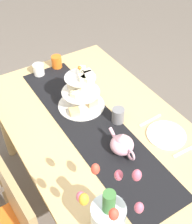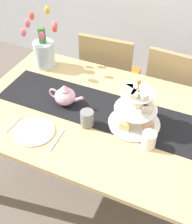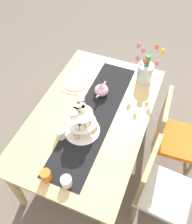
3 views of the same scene
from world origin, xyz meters
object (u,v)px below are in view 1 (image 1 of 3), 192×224
(fork_left, at_px, (184,151))
(mug_orange, at_px, (57,62))
(mug_grey, at_px, (118,115))
(tiered_cake_stand, at_px, (81,93))
(dining_table, at_px, (97,135))
(tulip_vase, at_px, (108,216))
(cream_jug, at_px, (39,70))
(teapot, at_px, (122,144))
(mug_white_text, at_px, (89,84))
(dinner_plate_left, at_px, (166,135))
(knife_left, at_px, (150,120))

(fork_left, xyz_separation_m, mug_orange, (1.11, 0.23, 0.04))
(fork_left, distance_m, mug_grey, 0.43)
(fork_left, bearing_deg, tiered_cake_stand, 24.70)
(mug_grey, distance_m, mug_orange, 0.72)
(dining_table, height_order, fork_left, fork_left)
(tiered_cake_stand, relative_size, tulip_vase, 0.76)
(fork_left, relative_size, mug_grey, 1.58)
(cream_jug, relative_size, fork_left, 0.57)
(mug_grey, bearing_deg, fork_left, -156.01)
(dining_table, relative_size, cream_jug, 18.67)
(dining_table, bearing_deg, teapot, 180.00)
(fork_left, distance_m, mug_orange, 1.14)
(mug_white_text, bearing_deg, mug_grey, 177.82)
(dining_table, bearing_deg, tulip_vase, 151.98)
(mug_orange, bearing_deg, dinner_plate_left, -166.74)
(tulip_vase, relative_size, dinner_plate_left, 1.74)
(teapot, relative_size, mug_orange, 2.51)
(knife_left, bearing_deg, mug_grey, 59.91)
(fork_left, bearing_deg, mug_orange, 11.58)
(teapot, xyz_separation_m, cream_jug, (0.91, 0.09, -0.02))
(dinner_plate_left, xyz_separation_m, mug_grey, (0.25, 0.17, 0.05))
(mug_orange, bearing_deg, mug_white_text, -169.22)
(dinner_plate_left, xyz_separation_m, fork_left, (-0.14, 0.00, -0.00))
(dinner_plate_left, bearing_deg, knife_left, 0.00)
(fork_left, height_order, knife_left, same)
(teapot, bearing_deg, tiered_cake_stand, -0.10)
(cream_jug, distance_m, dinner_plate_left, 1.03)
(tiered_cake_stand, distance_m, mug_orange, 0.49)
(teapot, bearing_deg, knife_left, -70.23)
(mug_orange, bearing_deg, mug_grey, -175.72)
(dinner_plate_left, bearing_deg, mug_orange, 13.26)
(knife_left, height_order, mug_white_text, mug_white_text)
(tiered_cake_stand, bearing_deg, cream_jug, 11.00)
(mug_white_text, bearing_deg, cream_jug, 32.98)
(fork_left, distance_m, mug_white_text, 0.77)
(knife_left, xyz_separation_m, mug_white_text, (0.47, 0.16, 0.04))
(tulip_vase, distance_m, cream_jug, 1.27)
(dining_table, xyz_separation_m, teapot, (-0.26, 0.00, 0.16))
(tulip_vase, xyz_separation_m, mug_white_text, (0.91, -0.45, -0.08))
(mug_grey, bearing_deg, dining_table, 66.01)
(dinner_plate_left, relative_size, mug_white_text, 2.42)
(cream_jug, distance_m, mug_grey, 0.74)
(mug_grey, relative_size, mug_white_text, 1.00)
(mug_white_text, bearing_deg, tiered_cake_stand, 133.14)
(dining_table, bearing_deg, fork_left, -146.63)
(tiered_cake_stand, xyz_separation_m, teapot, (-0.45, 0.00, -0.05))
(dining_table, bearing_deg, mug_white_text, -22.89)
(tiered_cake_stand, bearing_deg, fork_left, -155.30)
(tiered_cake_stand, height_order, fork_left, tiered_cake_stand)
(tiered_cake_stand, distance_m, teapot, 0.45)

